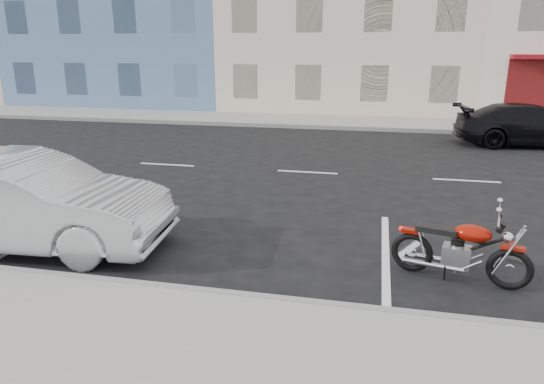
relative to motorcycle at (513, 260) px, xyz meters
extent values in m
plane|color=black|center=(-1.65, 5.84, -0.44)|extent=(120.00, 120.00, 0.00)
cube|color=gray|center=(-6.65, 14.54, -0.36)|extent=(80.00, 3.40, 0.15)
cube|color=gray|center=(-6.65, -1.16, -0.36)|extent=(80.00, 0.12, 0.16)
cube|color=gray|center=(-6.65, 12.84, -0.36)|extent=(80.00, 0.12, 0.16)
torus|color=black|center=(-0.64, 0.16, -0.15)|extent=(0.61, 0.24, 0.60)
cube|color=#8C0F05|center=(-0.67, 0.16, 0.18)|extent=(0.30, 0.20, 0.05)
cube|color=gray|center=(-0.04, 0.01, -0.09)|extent=(0.43, 0.35, 0.31)
ellipsoid|color=#8C0F05|center=(0.13, -0.03, 0.28)|extent=(0.56, 0.42, 0.24)
cube|color=black|center=(-0.33, 0.08, 0.27)|extent=(0.60, 0.36, 0.08)
cylinder|color=silver|center=(-0.36, -0.04, -0.24)|extent=(0.85, 0.27, 0.07)
cylinder|color=silver|center=(-0.30, 0.20, -0.24)|extent=(0.85, 0.27, 0.07)
cylinder|color=black|center=(0.15, -0.04, 0.06)|extent=(0.71, 0.22, 0.44)
imported|color=#B1B4B9|center=(-7.46, -0.07, 0.34)|extent=(4.80, 1.98, 1.54)
imported|color=black|center=(3.07, 10.99, 0.26)|extent=(4.93, 2.38, 1.38)
camera|label=1|loc=(-1.91, -6.55, 2.78)|focal=32.00mm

